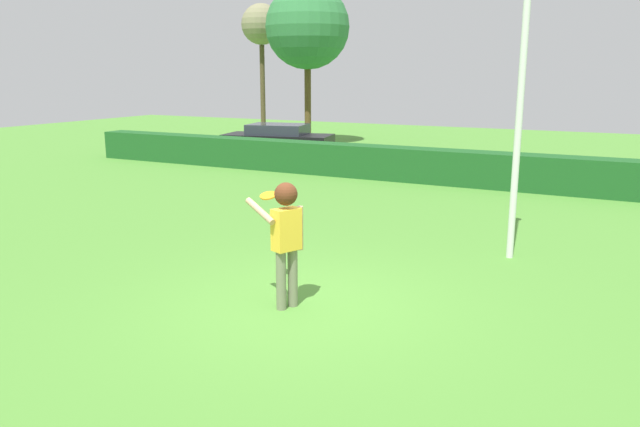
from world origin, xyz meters
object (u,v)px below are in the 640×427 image
oak_tree (261,26)px  person (286,230)px  lamppost (523,64)px  parked_car_black (278,139)px  frisbee (268,196)px  birch_tree (307,27)px

oak_tree → person: bearing=-56.8°
lamppost → parked_car_black: bearing=137.4°
lamppost → parked_car_black: size_ratio=1.36×
frisbee → lamppost: bearing=47.5°
frisbee → lamppost: size_ratio=0.04×
frisbee → person: bearing=-43.5°
lamppost → oak_tree: size_ratio=0.94×
parked_car_black → person: bearing=-58.5°
birch_tree → oak_tree: size_ratio=1.08×
person → oak_tree: size_ratio=0.27×
frisbee → lamppost: 4.83m
parked_car_black → lamppost: bearing=-42.6°
parked_car_black → oak_tree: 8.68m
lamppost → birch_tree: size_ratio=0.87×
person → frisbee: person is taller
person → birch_tree: bearing=117.6°
lamppost → parked_car_black: 14.91m
person → parked_car_black: person is taller
birch_tree → lamppost: bearing=-50.2°
oak_tree → lamppost: bearing=-46.1°
person → lamppost: lamppost is taller
frisbee → oak_tree: 22.95m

